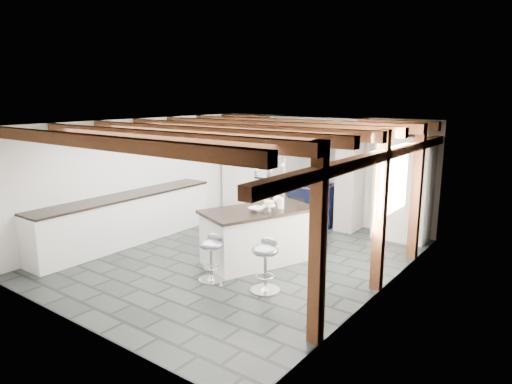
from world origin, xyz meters
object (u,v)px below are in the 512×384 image
Objects in this scene: range_cooker at (315,202)px; kitchen_island at (259,235)px; bar_stool_near at (266,259)px; bar_stool_far at (212,252)px.

range_cooker is 2.64m from kitchen_island.
kitchen_island is (0.40, -2.61, -0.00)m from range_cooker.
range_cooker is 3.71m from bar_stool_near.
range_cooker is 1.26× the size of bar_stool_near.
kitchen_island is 1.08m from bar_stool_far.
kitchen_island reaches higher than range_cooker.
range_cooker is at bearing 101.67° from bar_stool_near.
bar_stool_near is (0.79, -0.91, 0.03)m from kitchen_island.
bar_stool_far is at bearing -175.82° from bar_stool_near.
bar_stool_near is at bearing -6.45° from bar_stool_far.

